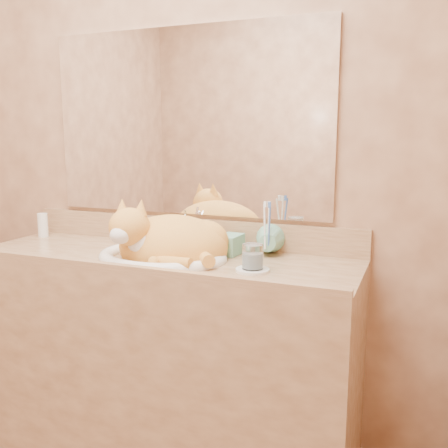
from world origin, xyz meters
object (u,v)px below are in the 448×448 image
at_px(sink_basin, 162,239).
at_px(vanity_counter, 161,355).
at_px(cat, 167,239).
at_px(soap_dispenser, 223,235).
at_px(water_glass, 253,257).
at_px(toothbrush_cup, 267,244).

bearing_deg(sink_basin, vanity_counter, 130.94).
bearing_deg(cat, sink_basin, -160.21).
relative_size(vanity_counter, soap_dispenser, 8.78).
bearing_deg(water_glass, toothbrush_cup, 92.90).
height_order(soap_dispenser, water_glass, soap_dispenser).
relative_size(sink_basin, cat, 1.14).
height_order(vanity_counter, soap_dispenser, soap_dispenser).
distance_m(cat, soap_dispenser, 0.22).
xyz_separation_m(vanity_counter, water_glass, (0.42, -0.07, 0.48)).
xyz_separation_m(vanity_counter, sink_basin, (0.03, -0.02, 0.51)).
bearing_deg(water_glass, cat, 171.20).
xyz_separation_m(vanity_counter, cat, (0.04, -0.01, 0.50)).
bearing_deg(sink_basin, toothbrush_cup, 10.94).
bearing_deg(toothbrush_cup, cat, -157.66).
bearing_deg(toothbrush_cup, soap_dispenser, -162.50).
relative_size(cat, toothbrush_cup, 3.73).
relative_size(soap_dispenser, water_glass, 2.03).
relative_size(sink_basin, toothbrush_cup, 4.27).
xyz_separation_m(toothbrush_cup, water_glass, (0.01, -0.21, -0.00)).
bearing_deg(soap_dispenser, sink_basin, -148.71).
height_order(cat, water_glass, cat).
bearing_deg(cat, soap_dispenser, 19.10).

